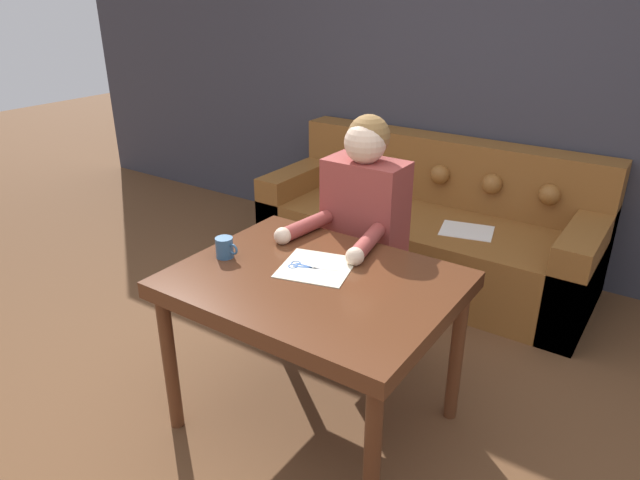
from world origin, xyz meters
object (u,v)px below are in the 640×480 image
couch (427,230)px  person (363,241)px  scissors (306,267)px  dining_table (314,294)px  mug (225,248)px

couch → person: bearing=-84.6°
scissors → person: bearing=94.8°
person → dining_table: bearing=-78.5°
couch → mug: size_ratio=19.12×
couch → person: person is taller
person → mug: person is taller
dining_table → scissors: bearing=147.2°
person → scissors: 0.56m
scissors → mug: mug is taller
scissors → mug: bearing=-161.7°
dining_table → person: (-0.12, 0.60, -0.01)m
couch → person: 1.09m
dining_table → couch: (-0.22, 1.64, -0.34)m
scissors → mug: 0.37m
dining_table → couch: bearing=97.7°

